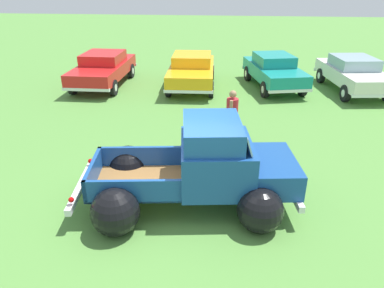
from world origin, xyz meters
name	(u,v)px	position (x,y,z in m)	size (l,w,h in m)	color
ground_plane	(185,202)	(0.00, 0.00, 0.00)	(80.00, 80.00, 0.00)	#548C3D
vintage_pickup_truck	(203,172)	(0.39, 0.05, 0.76)	(4.81, 3.20, 1.96)	black
show_car_0	(103,68)	(-4.75, 8.87, 0.79)	(1.97, 4.51, 1.43)	black
show_car_1	(192,69)	(-0.77, 8.96, 0.78)	(2.11, 4.49, 1.43)	black
show_car_2	(274,70)	(2.82, 9.26, 0.78)	(2.66, 4.42, 1.43)	black
show_car_3	(353,73)	(6.12, 9.06, 0.78)	(2.42, 4.49, 1.43)	black
spectator_0	(232,114)	(0.98, 3.26, 0.91)	(0.39, 0.54, 1.61)	navy
lane_cone_0	(187,138)	(-0.29, 2.76, 0.31)	(0.36, 0.36, 0.63)	black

